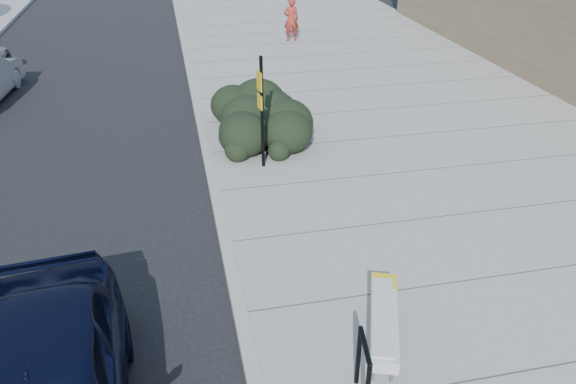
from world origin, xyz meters
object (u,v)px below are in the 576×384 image
(bike_rack, at_px, (363,367))
(pedestrian, at_px, (291,20))
(sign_post, at_px, (261,106))
(bench, at_px, (384,319))

(bike_rack, distance_m, pedestrian, 18.68)
(sign_post, height_order, pedestrian, sign_post)
(bench, xyz_separation_m, pedestrian, (2.52, 17.49, 0.42))
(bike_rack, distance_m, sign_post, 7.05)
(bench, distance_m, pedestrian, 17.67)
(bike_rack, relative_size, sign_post, 0.38)
(bench, bearing_deg, sign_post, 116.62)
(bench, bearing_deg, bike_rack, -104.23)
(sign_post, bearing_deg, bike_rack, -99.31)
(sign_post, bearing_deg, bench, -93.29)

